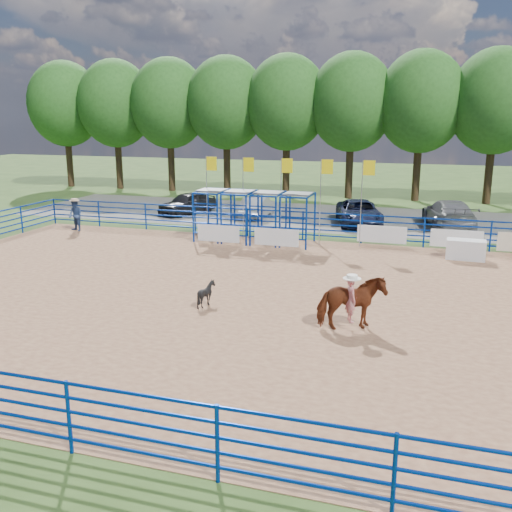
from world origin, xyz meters
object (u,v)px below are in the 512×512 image
announcer_table (466,250)px  car_a (187,203)px  horse_and_rider (351,301)px  spectator_cowboy (75,215)px  calf (206,294)px  car_d (449,214)px  car_c (359,213)px  car_b (257,207)px

announcer_table → car_a: 18.32m
horse_and_rider → car_a: (-13.08, 17.48, -0.20)m
spectator_cowboy → car_a: spectator_cowboy is taller
calf → car_d: 18.64m
spectator_cowboy → announcer_table: bearing=-0.9°
announcer_table → car_d: car_d is taller
calf → car_c: car_c is taller
announcer_table → car_c: 8.99m
spectator_cowboy → car_c: 16.14m
car_a → car_c: size_ratio=0.82×
announcer_table → car_c: bearing=128.8°
horse_and_rider → calf: bearing=171.5°
spectator_cowboy → car_b: spectator_cowboy is taller
car_c → car_d: bearing=-8.8°
horse_and_rider → car_d: 17.83m
spectator_cowboy → car_c: (14.69, 6.67, -0.20)m
car_c → car_d: 5.04m
announcer_table → car_d: bearing=94.7°
calf → car_a: (-8.13, 16.74, 0.28)m
announcer_table → car_c: (-5.64, 7.00, 0.26)m
calf → car_b: size_ratio=0.21×
spectator_cowboy → car_a: (3.57, 7.07, -0.20)m
horse_and_rider → spectator_cowboy: size_ratio=1.33×
horse_and_rider → car_c: horse_and_rider is taller
car_d → horse_and_rider: bearing=69.3°
car_b → car_c: size_ratio=0.77×
calf → announcer_table: bearing=-76.3°
calf → car_c: size_ratio=0.17×
car_c → car_d: car_d is taller
calf → car_a: size_ratio=0.20×
calf → car_d: size_ratio=0.15×
car_a → calf: bearing=-41.4°
calf → horse_and_rider: bearing=-132.2°
car_a → car_b: 4.68m
spectator_cowboy → car_b: bearing=41.7°
spectator_cowboy → car_a: 7.92m
calf → car_c: (2.99, 16.35, 0.28)m
car_c → car_d: size_ratio=0.92×
car_a → car_b: bearing=26.1°
car_c → calf: bearing=-114.6°
calf → car_a: car_a is taller
car_b → car_d: 11.46m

